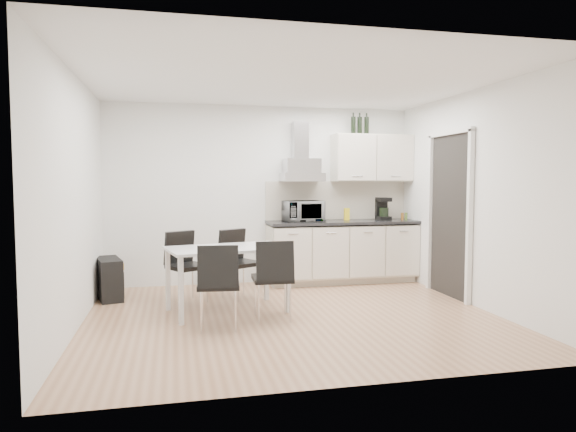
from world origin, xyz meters
name	(u,v)px	position (x,y,z in m)	size (l,w,h in m)	color
ground	(293,316)	(0.00, 0.00, 0.00)	(4.50, 4.50, 0.00)	tan
wall_back	(262,195)	(0.00, 2.00, 1.30)	(4.50, 0.10, 2.60)	white
wall_front	(356,210)	(0.00, -2.00, 1.30)	(4.50, 0.10, 2.60)	white
wall_left	(75,202)	(-2.25, 0.00, 1.30)	(0.10, 4.00, 2.60)	white
wall_right	(476,198)	(2.25, 0.00, 1.30)	(0.10, 4.00, 2.60)	white
ceiling	(293,80)	(0.00, 0.00, 2.60)	(4.50, 4.50, 0.00)	white
doorway	(448,216)	(2.21, 0.55, 1.05)	(0.08, 1.04, 2.10)	white
kitchenette	(344,227)	(1.18, 1.73, 0.83)	(2.22, 0.64, 2.52)	beige
dining_table	(228,254)	(-0.68, 0.38, 0.66)	(1.47, 1.03, 0.75)	white
chair_far_left	(188,267)	(-1.12, 0.91, 0.44)	(0.44, 0.50, 0.88)	black
chair_far_right	(241,264)	(-0.45, 1.02, 0.44)	(0.44, 0.50, 0.88)	black
chair_near_left	(218,286)	(-0.84, -0.28, 0.44)	(0.44, 0.50, 0.88)	black
chair_near_right	(272,279)	(-0.24, -0.07, 0.44)	(0.44, 0.50, 0.88)	black
guitar_amp	(109,279)	(-2.10, 1.33, 0.26)	(0.42, 0.67, 0.52)	black
floor_speaker	(210,277)	(-0.78, 1.90, 0.13)	(0.15, 0.14, 0.26)	black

